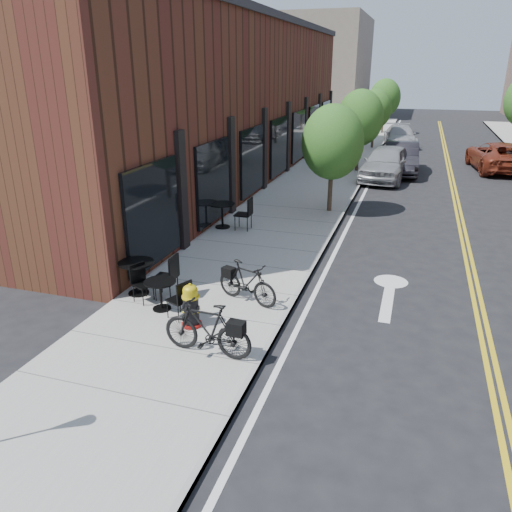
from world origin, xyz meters
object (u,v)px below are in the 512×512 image
(fire_hydrant, at_px, (191,306))
(bistro_set_c, at_px, (222,212))
(bicycle_left, at_px, (207,329))
(parked_car_b, at_px, (401,158))
(parked_car_far, at_px, (498,156))
(bicycle_right, at_px, (247,282))
(parked_car_a, at_px, (386,163))
(bistro_set_b, at_px, (137,273))
(parked_car_c, at_px, (400,136))
(bistro_set_a, at_px, (161,291))

(fire_hydrant, height_order, bistro_set_c, bistro_set_c)
(fire_hydrant, bearing_deg, bicycle_left, -46.14)
(parked_car_b, bearing_deg, parked_car_far, 22.99)
(bicycle_right, bearing_deg, parked_car_far, -2.01)
(bistro_set_c, height_order, parked_car_a, parked_car_a)
(bistro_set_b, relative_size, parked_car_far, 0.36)
(bicycle_right, bearing_deg, parked_car_c, 14.58)
(parked_car_b, distance_m, parked_car_far, 5.28)
(fire_hydrant, relative_size, bistro_set_c, 0.48)
(bistro_set_c, height_order, parked_car_c, parked_car_c)
(parked_car_c, xyz_separation_m, parked_car_far, (5.25, -7.10, 0.05))
(parked_car_a, bearing_deg, parked_car_c, 96.40)
(bistro_set_c, height_order, parked_car_far, parked_car_far)
(bistro_set_a, height_order, parked_car_a, parked_car_a)
(bicycle_left, bearing_deg, parked_car_a, 176.62)
(bistro_set_a, xyz_separation_m, parked_car_b, (4.23, 17.57, 0.21))
(bicycle_right, height_order, parked_car_b, parked_car_b)
(bistro_set_a, distance_m, parked_car_b, 18.08)
(bistro_set_a, height_order, parked_car_b, parked_car_b)
(bistro_set_b, xyz_separation_m, parked_car_c, (4.65, 26.38, 0.04))
(bistro_set_a, relative_size, parked_car_far, 0.31)
(fire_hydrant, relative_size, parked_car_a, 0.20)
(bistro_set_c, bearing_deg, parked_car_b, 65.42)
(parked_car_b, xyz_separation_m, parked_car_far, (4.77, 2.27, -0.03))
(fire_hydrant, height_order, parked_car_b, parked_car_b)
(bicycle_left, xyz_separation_m, parked_car_a, (1.95, 17.09, 0.16))
(bistro_set_c, bearing_deg, parked_car_c, 76.76)
(parked_car_a, relative_size, parked_car_b, 1.02)
(bicycle_left, relative_size, parked_car_b, 0.38)
(parked_car_a, bearing_deg, bistro_set_a, -96.01)
(bistro_set_b, distance_m, parked_car_far, 21.68)
(fire_hydrant, xyz_separation_m, parked_car_far, (8.06, 20.32, 0.17))
(bistro_set_c, distance_m, parked_car_a, 10.76)
(bicycle_right, distance_m, bistro_set_b, 2.60)
(fire_hydrant, relative_size, parked_car_b, 0.20)
(parked_car_c, distance_m, parked_car_far, 8.82)
(parked_car_b, bearing_deg, fire_hydrant, -102.82)
(bistro_set_c, xyz_separation_m, parked_car_far, (9.90, 13.89, 0.09))
(bistro_set_b, height_order, bistro_set_c, bistro_set_c)
(parked_car_a, bearing_deg, bicycle_left, -89.51)
(bicycle_left, xyz_separation_m, parked_car_b, (2.55, 18.95, 0.12))
(bistro_set_a, relative_size, parked_car_b, 0.35)
(bistro_set_a, height_order, parked_car_c, parked_car_c)
(bicycle_left, xyz_separation_m, parked_car_far, (7.32, 21.22, 0.09))
(parked_car_c, bearing_deg, bistro_set_a, -105.70)
(bicycle_right, bearing_deg, bicycle_left, -160.73)
(bicycle_left, distance_m, parked_car_far, 22.44)
(bistro_set_a, height_order, bistro_set_b, bistro_set_b)
(fire_hydrant, height_order, bistro_set_a, fire_hydrant)
(bicycle_left, xyz_separation_m, bicycle_right, (-0.01, 2.28, -0.05))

